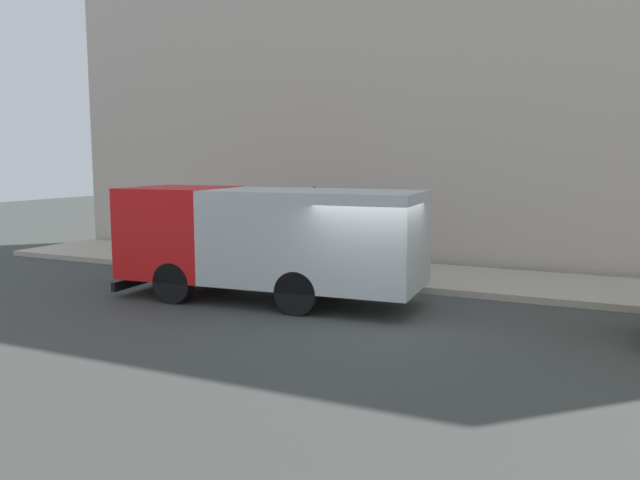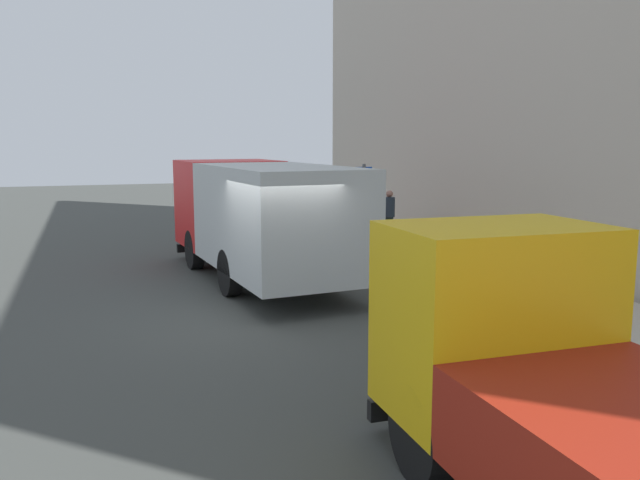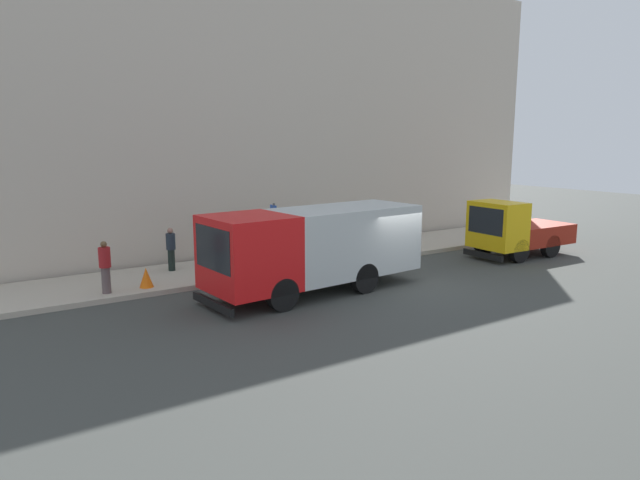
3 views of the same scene
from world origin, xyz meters
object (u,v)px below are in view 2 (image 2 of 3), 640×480
(traffic_cone_orange, at_px, (315,229))
(street_sign_post, at_px, (364,206))
(large_utility_truck, at_px, (259,213))
(pedestrian_walking, at_px, (389,215))
(small_flatbed_truck, at_px, (562,387))
(pedestrian_standing, at_px, (302,207))

(traffic_cone_orange, distance_m, street_sign_post, 4.80)
(large_utility_truck, xyz_separation_m, traffic_cone_orange, (3.04, 4.69, -1.09))
(pedestrian_walking, bearing_deg, large_utility_truck, -20.23)
(traffic_cone_orange, bearing_deg, pedestrian_walking, -38.60)
(small_flatbed_truck, relative_size, pedestrian_standing, 2.86)
(large_utility_truck, bearing_deg, pedestrian_standing, 58.92)
(pedestrian_walking, distance_m, traffic_cone_orange, 2.46)
(small_flatbed_truck, distance_m, street_sign_post, 10.69)
(large_utility_truck, height_order, pedestrian_walking, large_utility_truck)
(large_utility_truck, distance_m, street_sign_post, 2.69)
(large_utility_truck, xyz_separation_m, small_flatbed_truck, (0.08, -10.31, -0.46))
(pedestrian_walking, xyz_separation_m, traffic_cone_orange, (-1.88, 1.50, -0.52))
(street_sign_post, bearing_deg, pedestrian_walking, 54.59)
(pedestrian_walking, relative_size, street_sign_post, 0.63)
(small_flatbed_truck, relative_size, pedestrian_walking, 2.99)
(pedestrian_standing, bearing_deg, traffic_cone_orange, 72.97)
(traffic_cone_orange, bearing_deg, pedestrian_standing, 91.30)
(large_utility_truck, height_order, small_flatbed_truck, large_utility_truck)
(pedestrian_walking, bearing_deg, small_flatbed_truck, 17.12)
(pedestrian_walking, xyz_separation_m, pedestrian_standing, (-1.91, 2.78, 0.03))
(traffic_cone_orange, xyz_separation_m, street_sign_post, (-0.35, -4.64, 1.17))
(large_utility_truck, bearing_deg, traffic_cone_orange, 52.75)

